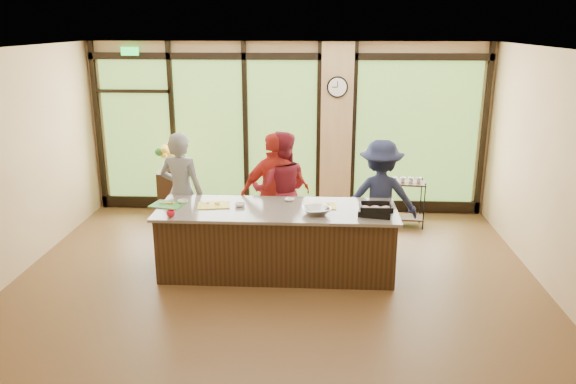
# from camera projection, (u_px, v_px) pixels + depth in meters

# --- Properties ---
(floor) EXTENTS (7.00, 7.00, 0.00)m
(floor) POSITION_uv_depth(u_px,v_px,m) (275.00, 281.00, 7.47)
(floor) COLOR brown
(floor) RESTS_ON ground
(ceiling) EXTENTS (7.00, 7.00, 0.00)m
(ceiling) POSITION_uv_depth(u_px,v_px,m) (274.00, 49.00, 6.60)
(ceiling) COLOR white
(ceiling) RESTS_ON back_wall
(back_wall) EXTENTS (7.00, 0.00, 7.00)m
(back_wall) POSITION_uv_depth(u_px,v_px,m) (288.00, 129.00, 9.91)
(back_wall) COLOR tan
(back_wall) RESTS_ON floor
(left_wall) EXTENTS (0.00, 6.00, 6.00)m
(left_wall) POSITION_uv_depth(u_px,v_px,m) (4.00, 168.00, 7.22)
(left_wall) COLOR tan
(left_wall) RESTS_ON floor
(right_wall) EXTENTS (0.00, 6.00, 6.00)m
(right_wall) POSITION_uv_depth(u_px,v_px,m) (560.00, 176.00, 6.85)
(right_wall) COLOR tan
(right_wall) RESTS_ON floor
(window_wall) EXTENTS (6.90, 0.12, 3.00)m
(window_wall) POSITION_uv_depth(u_px,v_px,m) (297.00, 135.00, 9.88)
(window_wall) COLOR tan
(window_wall) RESTS_ON floor
(island_base) EXTENTS (3.10, 1.00, 0.88)m
(island_base) POSITION_uv_depth(u_px,v_px,m) (277.00, 242.00, 7.63)
(island_base) COLOR black
(island_base) RESTS_ON floor
(countertop) EXTENTS (3.20, 1.10, 0.04)m
(countertop) POSITION_uv_depth(u_px,v_px,m) (277.00, 210.00, 7.50)
(countertop) COLOR slate
(countertop) RESTS_ON island_base
(wall_clock) EXTENTS (0.36, 0.04, 0.36)m
(wall_clock) POSITION_uv_depth(u_px,v_px,m) (337.00, 87.00, 9.52)
(wall_clock) COLOR black
(wall_clock) RESTS_ON window_wall
(cook_left) EXTENTS (0.74, 0.57, 1.81)m
(cook_left) POSITION_uv_depth(u_px,v_px,m) (182.00, 193.00, 8.22)
(cook_left) COLOR slate
(cook_left) RESTS_ON floor
(cook_midleft) EXTENTS (0.88, 0.69, 1.80)m
(cook_midleft) POSITION_uv_depth(u_px,v_px,m) (280.00, 191.00, 8.33)
(cook_midleft) COLOR maroon
(cook_midleft) RESTS_ON floor
(cook_midright) EXTENTS (1.13, 0.76, 1.79)m
(cook_midright) POSITION_uv_depth(u_px,v_px,m) (275.00, 193.00, 8.25)
(cook_midright) COLOR #B4241B
(cook_midright) RESTS_ON floor
(cook_right) EXTENTS (1.12, 0.66, 1.71)m
(cook_right) POSITION_uv_depth(u_px,v_px,m) (380.00, 198.00, 8.16)
(cook_right) COLOR #1B213D
(cook_right) RESTS_ON floor
(roasting_pan) EXTENTS (0.47, 0.40, 0.07)m
(roasting_pan) POSITION_uv_depth(u_px,v_px,m) (376.00, 212.00, 7.23)
(roasting_pan) COLOR black
(roasting_pan) RESTS_ON countertop
(mixing_bowl) EXTENTS (0.45, 0.45, 0.09)m
(mixing_bowl) POSITION_uv_depth(u_px,v_px,m) (316.00, 210.00, 7.27)
(mixing_bowl) COLOR silver
(mixing_bowl) RESTS_ON countertop
(cutting_board_left) EXTENTS (0.50, 0.42, 0.01)m
(cutting_board_left) POSITION_uv_depth(u_px,v_px,m) (168.00, 205.00, 7.62)
(cutting_board_left) COLOR #33832F
(cutting_board_left) RESTS_ON countertop
(cutting_board_center) EXTENTS (0.47, 0.38, 0.01)m
(cutting_board_center) POSITION_uv_depth(u_px,v_px,m) (214.00, 205.00, 7.60)
(cutting_board_center) COLOR yellow
(cutting_board_center) RESTS_ON countertop
(cutting_board_right) EXTENTS (0.40, 0.31, 0.01)m
(cutting_board_right) POSITION_uv_depth(u_px,v_px,m) (321.00, 206.00, 7.58)
(cutting_board_right) COLOR yellow
(cutting_board_right) RESTS_ON countertop
(prep_bowl_near) EXTENTS (0.15, 0.15, 0.05)m
(prep_bowl_near) POSITION_uv_depth(u_px,v_px,m) (183.00, 202.00, 7.70)
(prep_bowl_near) COLOR white
(prep_bowl_near) RESTS_ON countertop
(prep_bowl_mid) EXTENTS (0.19, 0.19, 0.04)m
(prep_bowl_mid) POSITION_uv_depth(u_px,v_px,m) (240.00, 205.00, 7.57)
(prep_bowl_mid) COLOR white
(prep_bowl_mid) RESTS_ON countertop
(prep_bowl_far) EXTENTS (0.16, 0.16, 0.03)m
(prep_bowl_far) POSITION_uv_depth(u_px,v_px,m) (290.00, 200.00, 7.80)
(prep_bowl_far) COLOR white
(prep_bowl_far) RESTS_ON countertop
(red_ramekin) EXTENTS (0.14, 0.14, 0.09)m
(red_ramekin) POSITION_uv_depth(u_px,v_px,m) (171.00, 214.00, 7.15)
(red_ramekin) COLOR red
(red_ramekin) RESTS_ON countertop
(flower_stand) EXTENTS (0.45, 0.45, 0.87)m
(flower_stand) POSITION_uv_depth(u_px,v_px,m) (173.00, 196.00, 9.68)
(flower_stand) COLOR black
(flower_stand) RESTS_ON floor
(flower_vase) EXTENTS (0.36, 0.36, 0.29)m
(flower_vase) POSITION_uv_depth(u_px,v_px,m) (171.00, 163.00, 9.51)
(flower_vase) COLOR #9A8154
(flower_vase) RESTS_ON flower_stand
(bar_cart) EXTENTS (0.66, 0.42, 0.85)m
(bar_cart) POSITION_uv_depth(u_px,v_px,m) (406.00, 197.00, 9.35)
(bar_cart) COLOR black
(bar_cart) RESTS_ON floor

